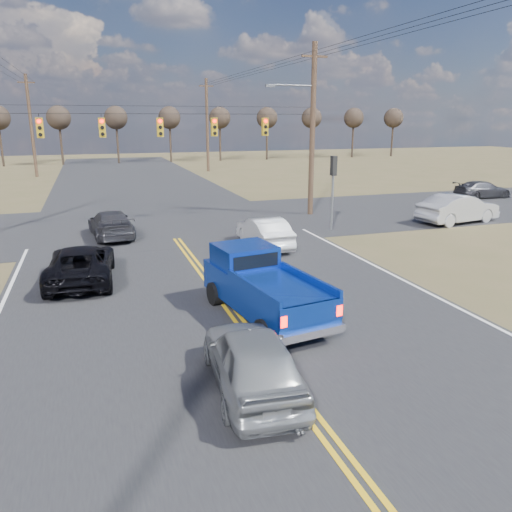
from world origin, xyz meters
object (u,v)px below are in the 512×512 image
object	(u,v)px
cross_car_east_near	(458,208)
black_suv	(81,264)
dgrey_car_queue	(111,224)
cross_car_east_far	(483,190)
silver_suv	(252,359)
white_car_queue	(264,232)
pickup_truck	(262,286)

from	to	relation	value
cross_car_east_near	black_suv	bearing A→B (deg)	93.08
dgrey_car_queue	cross_car_east_far	size ratio (longest dim) A/B	1.06
silver_suv	cross_car_east_near	xyz separation A→B (m)	(16.70, 13.66, 0.10)
cross_car_east_far	black_suv	bearing A→B (deg)	113.93
black_suv	cross_car_east_far	bearing A→B (deg)	-153.64
white_car_queue	cross_car_east_near	world-z (taller)	cross_car_east_near
black_suv	dgrey_car_queue	distance (m)	7.18
cross_car_east_far	white_car_queue	bearing A→B (deg)	115.19
pickup_truck	cross_car_east_far	xyz separation A→B (m)	(23.28, 16.85, -0.31)
black_suv	white_car_queue	world-z (taller)	white_car_queue
silver_suv	cross_car_east_near	size ratio (longest dim) A/B	0.85
silver_suv	cross_car_east_near	bearing A→B (deg)	-135.88
pickup_truck	white_car_queue	world-z (taller)	pickup_truck
pickup_truck	dgrey_car_queue	distance (m)	12.81
pickup_truck	cross_car_east_near	xyz separation A→B (m)	(15.13, 9.74, -0.12)
pickup_truck	black_suv	distance (m)	7.31
silver_suv	dgrey_car_queue	world-z (taller)	silver_suv
white_car_queue	cross_car_east_far	size ratio (longest dim) A/B	0.98
cross_car_east_near	silver_suv	bearing A→B (deg)	119.71
white_car_queue	silver_suv	bearing A→B (deg)	69.67
dgrey_car_queue	cross_car_east_near	xyz separation A→B (m)	(18.92, -2.50, 0.16)
pickup_truck	white_car_queue	distance (m)	8.42
black_suv	silver_suv	bearing A→B (deg)	115.50
white_car_queue	cross_car_east_near	distance (m)	12.43
black_suv	cross_car_east_far	distance (m)	30.74
pickup_truck	silver_suv	world-z (taller)	pickup_truck
pickup_truck	silver_suv	size ratio (longest dim) A/B	1.27
pickup_truck	dgrey_car_queue	bearing A→B (deg)	98.48
black_suv	dgrey_car_queue	world-z (taller)	black_suv
silver_suv	white_car_queue	world-z (taller)	silver_suv
silver_suv	dgrey_car_queue	xyz separation A→B (m)	(-2.21, 16.16, -0.06)
white_car_queue	dgrey_car_queue	world-z (taller)	white_car_queue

